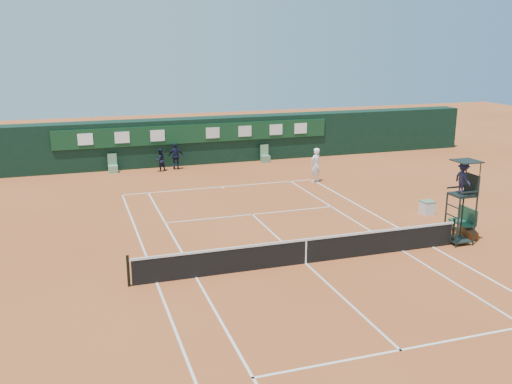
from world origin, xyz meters
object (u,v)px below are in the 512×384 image
cooler (427,207)px  player_bench (464,219)px  player (315,165)px  umpire_chair (463,184)px  tennis_net (306,251)px

cooler → player_bench: bearing=-91.6°
player_bench → player: bearing=103.0°
umpire_chair → player_bench: bearing=44.2°
tennis_net → player_bench: bearing=8.2°
tennis_net → umpire_chair: 6.99m
umpire_chair → player_bench: (1.09, 1.06, -1.86)m
player_bench → player: player is taller
player_bench → player: (-2.37, 10.22, 0.40)m
tennis_net → player: player is taller
tennis_net → cooler: 8.79m
umpire_chair → player: size_ratio=1.71×
umpire_chair → player: bearing=96.5°
tennis_net → umpire_chair: size_ratio=3.77×
umpire_chair → player_bench: size_ratio=2.85×
umpire_chair → cooler: (1.17, 3.83, -2.13)m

